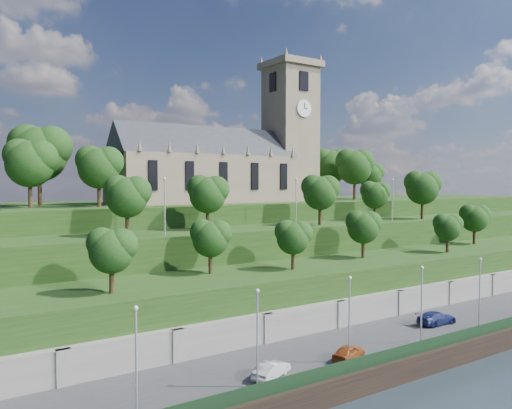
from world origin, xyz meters
TOP-DOWN VIEW (x-y plane):
  - ground at (0.00, 0.00)m, footprint 320.00×320.00m
  - promenade at (0.00, 6.00)m, footprint 160.00×12.00m
  - quay_wall at (0.00, -0.05)m, footprint 160.00×0.50m
  - fence at (0.00, 0.60)m, footprint 160.00×0.10m
  - retaining_wall at (0.00, 11.97)m, footprint 160.00×2.10m
  - embankment_lower at (0.00, 18.00)m, footprint 160.00×12.00m
  - embankment_upper at (0.00, 29.00)m, footprint 160.00×10.00m
  - hilltop at (0.00, 50.00)m, footprint 160.00×32.00m
  - church at (0.79, 45.98)m, footprint 38.60×12.35m
  - trees_lower at (2.39, 18.21)m, footprint 67.88×8.36m
  - trees_upper at (5.32, 28.04)m, footprint 58.55×8.36m
  - trees_hilltop at (-2.60, 45.34)m, footprint 72.14×16.46m
  - lamp_posts_promenade at (-2.00, 2.50)m, footprint 60.36×0.36m
  - lamp_posts_upper at (-0.00, 26.00)m, footprint 40.36×0.36m
  - car_left at (-11.51, 3.04)m, footprint 4.39×2.86m
  - car_middle at (-19.96, 3.46)m, footprint 4.39×3.03m
  - car_right at (5.11, 6.00)m, footprint 5.28×2.39m

SIDE VIEW (x-z plane):
  - ground at x=0.00m, z-range 0.00..0.00m
  - promenade at x=0.00m, z-range 0.00..2.00m
  - quay_wall at x=0.00m, z-range 0.00..2.20m
  - retaining_wall at x=0.00m, z-range 0.00..5.00m
  - fence at x=0.00m, z-range 2.00..3.20m
  - car_middle at x=-19.96m, z-range 2.00..3.37m
  - car_left at x=-11.51m, z-range 2.00..3.39m
  - car_right at x=5.11m, z-range 2.00..3.50m
  - embankment_lower at x=0.00m, z-range 0.00..8.00m
  - embankment_upper at x=0.00m, z-range 0.00..12.00m
  - lamp_posts_promenade at x=-2.00m, z-range 2.61..10.58m
  - hilltop at x=0.00m, z-range 0.00..15.00m
  - trees_lower at x=2.39m, z-range 8.91..15.69m
  - lamp_posts_upper at x=0.00m, z-range 12.59..19.64m
  - trees_upper at x=5.32m, z-range 12.96..21.48m
  - trees_hilltop at x=-2.60m, z-range 16.05..27.96m
  - church at x=0.79m, z-range 8.72..36.32m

